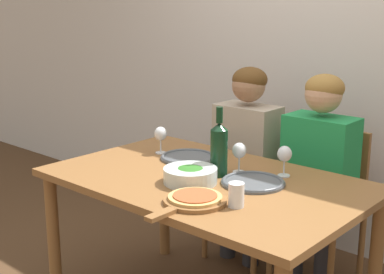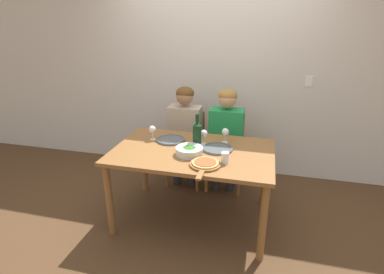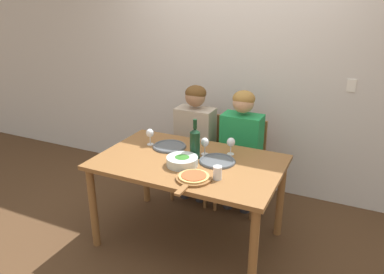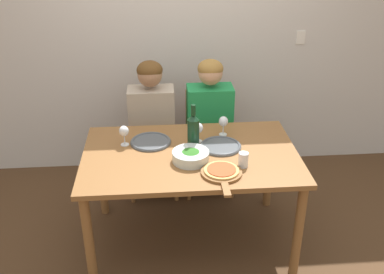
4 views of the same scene
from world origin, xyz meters
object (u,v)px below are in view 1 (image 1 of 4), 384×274
wine_glass_right (285,155)px  dinner_plate_left (188,157)px  chair_left (255,182)px  person_woman (245,147)px  person_man (318,162)px  pizza_on_board (193,200)px  wine_bottle (219,148)px  chair_right (325,200)px  wine_glass_left (161,135)px  broccoli_bowl (190,175)px  wine_glass_centre (239,152)px  water_tumbler (236,195)px  dinner_plate_right (253,182)px

wine_glass_right → dinner_plate_left: bearing=-171.3°
chair_left → person_woman: bearing=-90.0°
person_man → pizza_on_board: (-0.04, -0.99, 0.05)m
person_man → dinner_plate_left: 0.72m
person_woman → wine_bottle: 0.72m
chair_right → wine_glass_right: bearing=-84.9°
pizza_on_board → wine_glass_left: bearing=144.7°
broccoli_bowl → wine_glass_left: bearing=149.8°
dinner_plate_left → wine_glass_centre: (0.35, -0.01, 0.10)m
broccoli_bowl → water_tumbler: water_tumbler is taller
person_man → chair_right: bearing=90.0°
wine_glass_left → wine_glass_right: size_ratio=1.00×
chair_right → chair_left: bearing=180.0°
person_woman → water_tumbler: person_woman is taller
wine_glass_left → water_tumbler: bearing=-24.7°
person_man → wine_glass_centre: 0.57m
broccoli_bowl → wine_glass_right: 0.47m
chair_right → dinner_plate_right: size_ratio=2.98×
broccoli_bowl → water_tumbler: (0.34, -0.10, 0.01)m
wine_bottle → water_tumbler: (0.31, -0.27, -0.09)m
water_tumbler → wine_bottle: bearing=138.6°
person_man → wine_glass_left: (-0.68, -0.54, 0.14)m
chair_right → broccoli_bowl: bearing=-103.9°
chair_right → dinner_plate_left: bearing=-128.5°
person_man → pizza_on_board: bearing=-92.3°
broccoli_bowl → chair_left: bearing=106.2°
chair_left → person_man: person_man is taller
chair_left → broccoli_bowl: (0.26, -0.91, 0.33)m
pizza_on_board → person_woman: bearing=114.4°
dinner_plate_right → chair_left: bearing=124.0°
wine_bottle → person_man: bearing=73.0°
wine_bottle → dinner_plate_right: wine_bottle is taller
wine_glass_left → water_tumbler: 0.88m
chair_left → wine_glass_left: size_ratio=5.85×
chair_right → pizza_on_board: 1.14m
chair_right → person_man: bearing=-90.0°
chair_left → person_man: size_ratio=0.73×
dinner_plate_left → water_tumbler: bearing=-32.3°
person_man → wine_glass_left: bearing=-141.9°
broccoli_bowl → wine_glass_centre: (0.08, 0.27, 0.07)m
wine_glass_left → person_woman: bearing=70.2°
wine_bottle → chair_right: bearing=75.3°
wine_bottle → wine_glass_left: 0.50m
person_man → wine_bottle: bearing=-107.0°
chair_right → wine_glass_right: wine_glass_right is taller
dinner_plate_right → pizza_on_board: (-0.04, -0.37, 0.01)m
chair_right → dinner_plate_left: size_ratio=2.98×
wine_glass_right → person_woman: bearing=141.2°
person_man → dinner_plate_left: size_ratio=4.11×
dinner_plate_left → person_woman: bearing=89.3°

